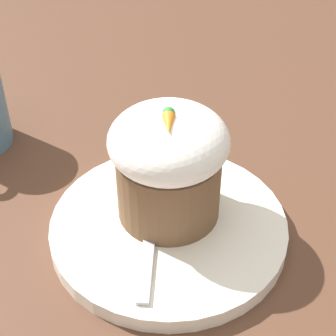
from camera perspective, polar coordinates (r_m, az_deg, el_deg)
ground_plane at (r=0.50m, az=-0.17°, el=-6.68°), size 4.00×4.00×0.00m
dessert_plate at (r=0.50m, az=-0.17°, el=-6.08°), size 0.21×0.21×0.02m
carrot_cake at (r=0.47m, az=-0.00°, el=0.58°), size 0.10×0.10×0.11m
spoon at (r=0.49m, az=-1.93°, el=-5.10°), size 0.13×0.03×0.01m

